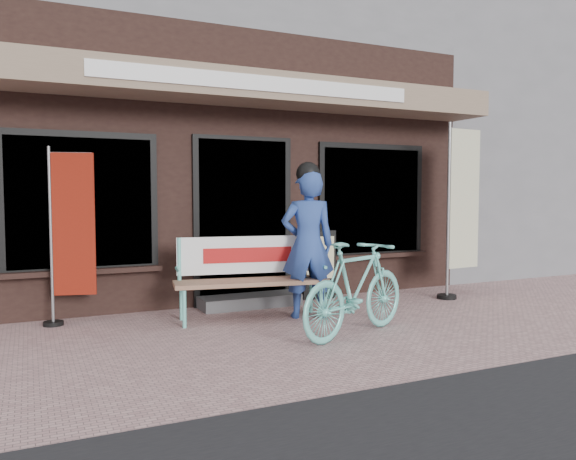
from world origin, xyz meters
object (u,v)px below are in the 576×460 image
bicycle (356,288)px  nobori_red (70,234)px  person (308,241)px  nobori_cream (461,208)px  menu_stand (319,264)px  bench (250,271)px

bicycle → nobori_red: (-2.61, 1.72, 0.53)m
person → nobori_red: 2.66m
nobori_cream → menu_stand: size_ratio=2.56×
bench → person: person is taller
nobori_cream → menu_stand: bearing=154.3°
bicycle → nobori_cream: bearing=-85.2°
bench → nobori_cream: bearing=9.7°
bench → bicycle: bicycle is taller
bench → nobori_red: nobori_red is taller
menu_stand → bench: bearing=-144.5°
bench → menu_stand: bearing=38.7°
nobori_red → bicycle: bearing=-18.2°
bicycle → menu_stand: bicycle is taller
nobori_cream → menu_stand: nobori_cream is taller
bench → nobori_cream: 3.23m
nobori_cream → person: bearing=-179.1°
bicycle → nobori_red: nobori_red is taller
person → menu_stand: person is taller
bench → bicycle: (0.69, -1.21, -0.07)m
bench → person: size_ratio=0.99×
bench → nobori_cream: size_ratio=0.74×
person → nobori_cream: (2.52, 0.25, 0.36)m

